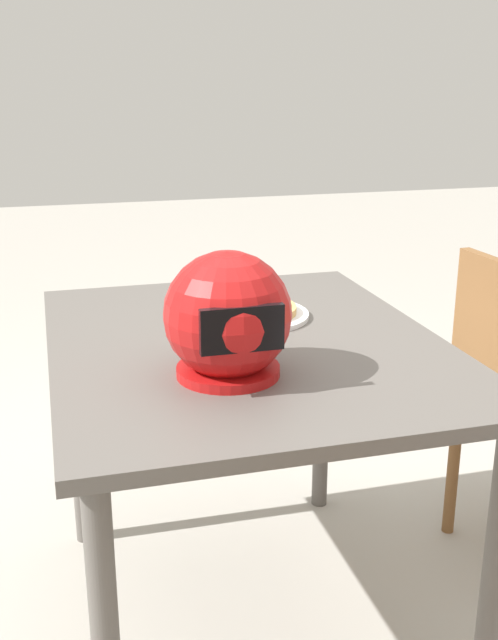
{
  "coord_description": "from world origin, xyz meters",
  "views": [
    {
      "loc": [
        0.43,
        1.59,
        1.35
      ],
      "look_at": [
        -0.03,
        -0.08,
        0.8
      ],
      "focal_mm": 42.49,
      "sensor_mm": 36.0,
      "label": 1
    }
  ],
  "objects": [
    {
      "name": "ground_plane",
      "position": [
        0.0,
        0.0,
        0.0
      ],
      "size": [
        14.0,
        14.0,
        0.0
      ],
      "primitive_type": "plane",
      "color": "#B2ADA3"
    },
    {
      "name": "dining_table",
      "position": [
        0.0,
        0.0,
        0.68
      ],
      "size": [
        0.88,
        1.09,
        0.78
      ],
      "color": "#5B5651",
      "rests_on": "ground"
    },
    {
      "name": "pizza_plate",
      "position": [
        -0.06,
        -0.16,
        0.78
      ],
      "size": [
        0.29,
        0.29,
        0.01
      ],
      "primitive_type": "cylinder",
      "color": "white",
      "rests_on": "dining_table"
    },
    {
      "name": "pizza",
      "position": [
        -0.06,
        -0.16,
        0.8
      ],
      "size": [
        0.22,
        0.22,
        0.05
      ],
      "color": "tan",
      "rests_on": "pizza_plate"
    },
    {
      "name": "motorcycle_helmet",
      "position": [
        0.09,
        0.2,
        0.9
      ],
      "size": [
        0.26,
        0.26,
        0.26
      ],
      "color": "#B21414",
      "rests_on": "dining_table"
    }
  ]
}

